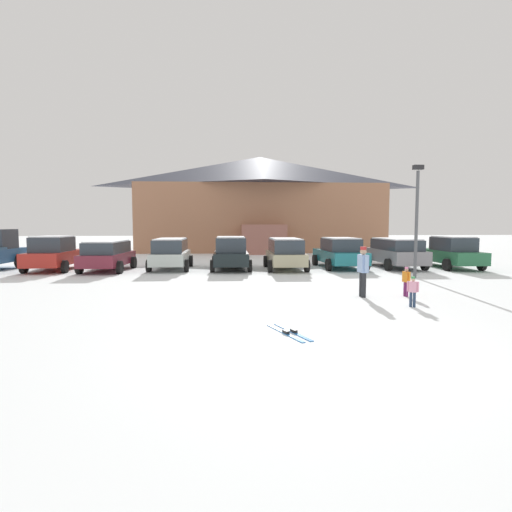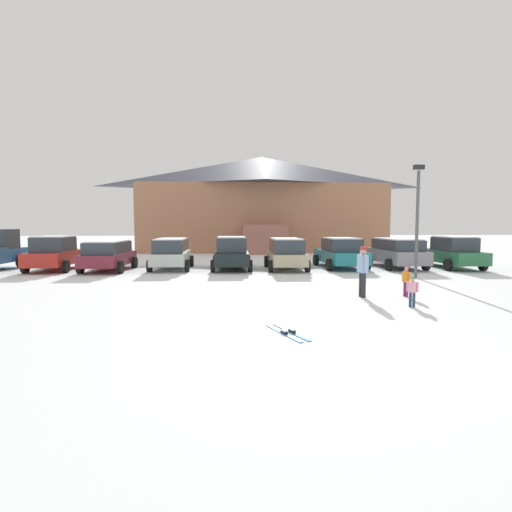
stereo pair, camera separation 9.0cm
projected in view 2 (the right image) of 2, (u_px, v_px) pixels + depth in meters
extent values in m
plane|color=white|center=(327.00, 348.00, 7.77)|extent=(160.00, 160.00, 0.00)
cube|color=#A67051|center=(261.00, 219.00, 37.54)|extent=(21.59, 9.55, 5.89)
pyramid|color=#3A3D4D|center=(261.00, 172.00, 37.20)|extent=(22.21, 10.17, 2.78)
cube|color=#9F6356|center=(265.00, 239.00, 32.31)|extent=(3.65, 1.90, 2.40)
cube|color=#AD271F|center=(56.00, 258.00, 20.96)|extent=(1.85, 4.23, 0.69)
cube|color=#2D3842|center=(54.00, 244.00, 20.69)|extent=(1.60, 2.21, 0.74)
cube|color=white|center=(53.00, 236.00, 20.66)|extent=(1.49, 2.10, 0.06)
cylinder|color=black|center=(48.00, 262.00, 22.19)|extent=(0.23, 0.64, 0.64)
cylinder|color=black|center=(83.00, 262.00, 22.37)|extent=(0.23, 0.64, 0.64)
cylinder|color=black|center=(25.00, 267.00, 19.60)|extent=(0.23, 0.64, 0.64)
cylinder|color=black|center=(66.00, 266.00, 19.78)|extent=(0.23, 0.64, 0.64)
cube|color=maroon|center=(109.00, 259.00, 20.66)|extent=(1.99, 4.14, 0.61)
cube|color=#2D3842|center=(108.00, 247.00, 20.54)|extent=(1.73, 3.16, 0.58)
cube|color=white|center=(108.00, 241.00, 20.51)|extent=(1.61, 3.00, 0.06)
cylinder|color=black|center=(99.00, 262.00, 21.91)|extent=(0.25, 0.65, 0.64)
cylinder|color=black|center=(134.00, 262.00, 21.97)|extent=(0.25, 0.65, 0.64)
cylinder|color=black|center=(80.00, 267.00, 19.40)|extent=(0.25, 0.65, 0.64)
cylinder|color=black|center=(120.00, 267.00, 19.46)|extent=(0.25, 0.65, 0.64)
cube|color=#B5C1BB|center=(172.00, 258.00, 21.45)|extent=(1.75, 4.23, 0.61)
cube|color=#2D3842|center=(171.00, 246.00, 21.31)|extent=(1.54, 3.21, 0.67)
cube|color=white|center=(171.00, 239.00, 21.28)|extent=(1.43, 3.05, 0.06)
cylinder|color=black|center=(158.00, 261.00, 22.70)|extent=(0.22, 0.64, 0.64)
cylinder|color=black|center=(191.00, 261.00, 22.84)|extent=(0.22, 0.64, 0.64)
cylinder|color=black|center=(149.00, 266.00, 20.10)|extent=(0.22, 0.64, 0.64)
cylinder|color=black|center=(187.00, 266.00, 20.24)|extent=(0.22, 0.64, 0.64)
cube|color=black|center=(232.00, 257.00, 21.28)|extent=(1.79, 4.07, 0.64)
cube|color=#2D3842|center=(231.00, 245.00, 21.02)|extent=(1.56, 2.13, 0.74)
cube|color=white|center=(231.00, 237.00, 20.99)|extent=(1.45, 2.02, 0.06)
cylinder|color=black|center=(215.00, 261.00, 22.49)|extent=(0.23, 0.64, 0.64)
cylinder|color=black|center=(248.00, 261.00, 22.61)|extent=(0.23, 0.64, 0.64)
cylinder|color=black|center=(213.00, 266.00, 20.00)|extent=(0.23, 0.64, 0.64)
cylinder|color=black|center=(250.00, 266.00, 20.11)|extent=(0.23, 0.64, 0.64)
cube|color=tan|center=(286.00, 258.00, 21.29)|extent=(1.80, 4.21, 0.60)
cube|color=#2D3842|center=(286.00, 246.00, 21.15)|extent=(1.58, 3.20, 0.69)
cube|color=white|center=(286.00, 239.00, 21.12)|extent=(1.47, 3.04, 0.06)
cylinder|color=black|center=(266.00, 261.00, 22.54)|extent=(0.23, 0.64, 0.64)
cylinder|color=black|center=(299.00, 261.00, 22.65)|extent=(0.23, 0.64, 0.64)
cylinder|color=black|center=(271.00, 266.00, 19.97)|extent=(0.23, 0.64, 0.64)
cylinder|color=black|center=(307.00, 266.00, 20.08)|extent=(0.23, 0.64, 0.64)
cube|color=#1E747E|center=(340.00, 256.00, 22.08)|extent=(1.96, 4.58, 0.64)
cube|color=#2D3842|center=(342.00, 245.00, 21.81)|extent=(1.70, 2.39, 0.66)
cube|color=white|center=(342.00, 238.00, 21.78)|extent=(1.58, 2.27, 0.06)
cylinder|color=black|center=(316.00, 260.00, 23.41)|extent=(0.23, 0.64, 0.64)
cylinder|color=black|center=(349.00, 260.00, 23.61)|extent=(0.23, 0.64, 0.64)
cylinder|color=black|center=(329.00, 265.00, 20.61)|extent=(0.23, 0.64, 0.64)
cylinder|color=black|center=(367.00, 264.00, 20.81)|extent=(0.23, 0.64, 0.64)
cube|color=gray|center=(396.00, 256.00, 22.11)|extent=(1.89, 4.69, 0.70)
cube|color=#2D3842|center=(397.00, 245.00, 21.97)|extent=(1.66, 3.57, 0.56)
cube|color=white|center=(397.00, 239.00, 21.95)|extent=(1.55, 3.39, 0.06)
cylinder|color=black|center=(369.00, 260.00, 23.51)|extent=(0.23, 0.64, 0.64)
cylinder|color=black|center=(402.00, 260.00, 23.64)|extent=(0.23, 0.64, 0.64)
cylinder|color=black|center=(389.00, 265.00, 20.64)|extent=(0.23, 0.64, 0.64)
cylinder|color=black|center=(426.00, 264.00, 20.77)|extent=(0.23, 0.64, 0.64)
cube|color=#266842|center=(451.00, 256.00, 22.03)|extent=(1.89, 4.65, 0.66)
cube|color=#2D3842|center=(454.00, 244.00, 21.75)|extent=(1.60, 2.44, 0.72)
cube|color=white|center=(454.00, 237.00, 21.72)|extent=(1.49, 2.32, 0.06)
cylinder|color=black|center=(423.00, 260.00, 23.43)|extent=(0.24, 0.65, 0.64)
cylinder|color=black|center=(454.00, 260.00, 23.51)|extent=(0.24, 0.65, 0.64)
cylinder|color=black|center=(448.00, 265.00, 20.60)|extent=(0.24, 0.65, 0.64)
cylinder|color=black|center=(483.00, 265.00, 20.68)|extent=(0.24, 0.65, 0.64)
cylinder|color=black|center=(21.00, 261.00, 21.98)|extent=(0.26, 0.80, 0.80)
cylinder|color=navy|center=(414.00, 300.00, 11.53)|extent=(0.08, 0.08, 0.44)
cylinder|color=navy|center=(410.00, 300.00, 11.57)|extent=(0.08, 0.08, 0.44)
cube|color=pink|center=(412.00, 287.00, 11.52)|extent=(0.25, 0.22, 0.31)
cylinder|color=pink|center=(418.00, 287.00, 11.45)|extent=(0.06, 0.06, 0.29)
cylinder|color=pink|center=(407.00, 286.00, 11.58)|extent=(0.06, 0.06, 0.29)
sphere|color=tan|center=(413.00, 280.00, 11.50)|extent=(0.11, 0.11, 0.11)
cylinder|color=#3C9654|center=(413.00, 278.00, 11.50)|extent=(0.11, 0.11, 0.05)
cylinder|color=#25272B|center=(361.00, 284.00, 13.26)|extent=(0.15, 0.15, 0.82)
cylinder|color=#25272B|center=(363.00, 285.00, 13.08)|extent=(0.15, 0.15, 0.82)
cube|color=#95B3E2|center=(363.00, 264.00, 13.11)|extent=(0.27, 0.42, 0.58)
cylinder|color=#95B3E2|center=(360.00, 262.00, 13.36)|extent=(0.11, 0.11, 0.55)
cylinder|color=#95B3E2|center=(366.00, 264.00, 12.86)|extent=(0.11, 0.11, 0.55)
sphere|color=tan|center=(363.00, 252.00, 13.08)|extent=(0.21, 0.21, 0.21)
cylinder|color=red|center=(363.00, 248.00, 13.07)|extent=(0.20, 0.20, 0.10)
cylinder|color=#752862|center=(407.00, 290.00, 13.21)|extent=(0.09, 0.09, 0.49)
cylinder|color=#752862|center=(405.00, 289.00, 13.31)|extent=(0.09, 0.09, 0.49)
cube|color=orange|center=(406.00, 277.00, 13.23)|extent=(0.20, 0.27, 0.34)
cylinder|color=orange|center=(409.00, 277.00, 13.09)|extent=(0.07, 0.07, 0.33)
cylinder|color=orange|center=(403.00, 276.00, 13.37)|extent=(0.07, 0.07, 0.33)
sphere|color=tan|center=(406.00, 270.00, 13.21)|extent=(0.12, 0.12, 0.12)
cylinder|color=pink|center=(406.00, 268.00, 13.21)|extent=(0.12, 0.12, 0.06)
cube|color=#2567AF|center=(283.00, 333.00, 8.77)|extent=(0.63, 1.52, 0.02)
cube|color=black|center=(284.00, 332.00, 8.72)|extent=(0.15, 0.22, 0.06)
cube|color=#2567AF|center=(291.00, 332.00, 8.86)|extent=(0.63, 1.52, 0.02)
cube|color=black|center=(292.00, 331.00, 8.81)|extent=(0.15, 0.22, 0.06)
cylinder|color=#515459|center=(417.00, 225.00, 17.75)|extent=(0.14, 0.14, 4.77)
cube|color=#232326|center=(419.00, 167.00, 17.56)|extent=(0.44, 0.24, 0.20)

